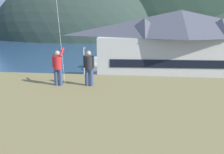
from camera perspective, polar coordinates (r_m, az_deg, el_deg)
name	(u,v)px	position (r m, az deg, el deg)	size (l,w,h in m)	color
ground_plane	(80,149)	(22.51, -6.85, -15.16)	(600.00, 600.00, 0.00)	#66604C
parking_lot_pad	(92,124)	(26.87, -4.30, -10.06)	(40.00, 20.00, 0.10)	gray
bay_water	(128,51)	(80.04, 3.39, 5.63)	(360.00, 84.00, 0.03)	navy
far_hill_west_ridge	(80,36)	(134.57, -6.91, 8.67)	(85.25, 66.90, 57.40)	#2D3D33
far_hill_east_peak	(208,37)	(138.24, 19.94, 8.10)	(117.35, 52.31, 86.22)	#334733
harbor_lodge	(179,47)	(40.76, 14.26, 6.28)	(25.41, 10.38, 11.30)	beige
storage_shed_waterside	(137,69)	(42.43, 5.30, 1.67)	(6.79, 4.79, 4.17)	#756B5B
wharf_dock	(111,67)	(53.46, -0.17, 2.17)	(3.20, 13.30, 0.70)	#70604C
moored_boat_wharfside	(95,64)	(54.68, -3.71, 2.79)	(2.77, 7.34, 2.16)	#A8A399
parked_car_corner_spot	(170,115)	(26.86, 12.41, -8.02)	(4.26, 2.17, 1.82)	silver
parked_car_back_row_right	(61,108)	(28.84, -10.88, -6.44)	(4.28, 2.22, 1.82)	black
parked_car_mid_row_near	(224,138)	(23.60, 22.82, -11.88)	(4.31, 2.28, 1.82)	red
parked_car_mid_row_center	(51,137)	(22.40, -12.86, -12.50)	(4.25, 2.14, 1.82)	red
parked_car_front_row_end	(224,114)	(28.66, 22.83, -7.41)	(4.25, 2.15, 1.82)	silver
parked_car_front_row_silver	(120,139)	(21.67, 1.73, -13.08)	(4.28, 2.21, 1.82)	red
parking_light_pole	(84,72)	(31.23, -5.98, 1.02)	(0.24, 0.78, 6.89)	#ADADB2
person_kite_flyer	(58,67)	(13.40, -11.53, 2.21)	(0.51, 0.66, 1.86)	#384770
person_companion	(89,67)	(13.10, -4.98, 2.11)	(0.55, 0.40, 1.74)	#384770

